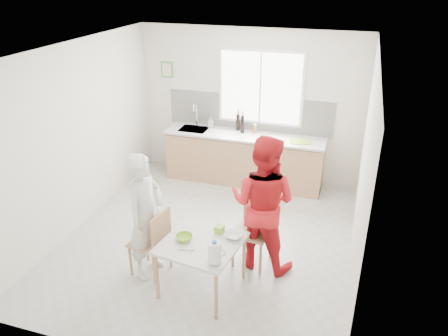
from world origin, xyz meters
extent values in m
plane|color=#B7B7B2|center=(0.00, 0.00, 0.00)|extent=(4.50, 4.50, 0.00)
plane|color=silver|center=(0.00, 2.25, 1.35)|extent=(4.00, 0.00, 4.00)
plane|color=silver|center=(0.00, -2.25, 1.35)|extent=(4.00, 0.00, 4.00)
plane|color=silver|center=(-2.00, 0.00, 1.35)|extent=(0.00, 4.50, 4.50)
plane|color=silver|center=(2.00, 0.00, 1.35)|extent=(0.00, 4.50, 4.50)
plane|color=white|center=(0.00, 0.00, 2.70)|extent=(4.50, 4.50, 0.00)
cube|color=white|center=(0.20, 2.23, 1.70)|extent=(1.50, 0.03, 1.30)
cube|color=white|center=(0.20, 2.21, 1.70)|extent=(1.40, 0.02, 1.20)
cube|color=white|center=(0.20, 2.21, 1.70)|extent=(0.03, 0.03, 1.20)
cube|color=white|center=(0.00, 2.24, 1.23)|extent=(3.00, 0.02, 0.65)
cube|color=#4D9B46|center=(-1.55, 2.23, 1.90)|extent=(0.22, 0.02, 0.28)
cube|color=beige|center=(-1.55, 2.22, 1.90)|extent=(0.16, 0.01, 0.22)
cube|color=tan|center=(0.00, 1.95, 0.43)|extent=(2.80, 0.60, 0.86)
cube|color=#3F3326|center=(0.00, 1.95, 0.05)|extent=(2.80, 0.54, 0.10)
cube|color=silver|center=(0.00, 1.95, 0.90)|extent=(2.84, 0.64, 0.04)
cube|color=#A5A5AA|center=(-0.95, 1.95, 0.91)|extent=(0.50, 0.40, 0.03)
cylinder|color=silver|center=(-0.95, 2.11, 1.10)|extent=(0.02, 0.02, 0.36)
torus|color=silver|center=(-0.95, 2.04, 1.28)|extent=(0.02, 0.18, 0.18)
cube|color=silver|center=(0.28, -1.02, 0.66)|extent=(1.00, 1.00, 0.04)
cylinder|color=tan|center=(-0.16, -1.35, 0.31)|extent=(0.04, 0.04, 0.63)
cylinder|color=tan|center=(-0.05, -0.58, 0.31)|extent=(0.04, 0.04, 0.63)
cylinder|color=tan|center=(0.61, -1.46, 0.31)|extent=(0.04, 0.04, 0.63)
cylinder|color=tan|center=(0.72, -0.70, 0.31)|extent=(0.04, 0.04, 0.63)
cube|color=tan|center=(-0.46, -0.92, 0.46)|extent=(0.48, 0.48, 0.04)
cube|color=tan|center=(-0.27, -0.94, 0.70)|extent=(0.09, 0.40, 0.45)
cylinder|color=tan|center=(-0.62, -0.71, 0.22)|extent=(0.04, 0.04, 0.44)
cylinder|color=tan|center=(-0.67, -1.07, 0.22)|extent=(0.04, 0.04, 0.44)
cylinder|color=tan|center=(-0.26, -0.76, 0.22)|extent=(0.04, 0.04, 0.44)
cylinder|color=tan|center=(-0.31, -1.12, 0.22)|extent=(0.04, 0.04, 0.44)
cube|color=tan|center=(0.73, -0.33, 0.48)|extent=(0.51, 0.51, 0.04)
cube|color=tan|center=(0.76, -0.13, 0.74)|extent=(0.43, 0.09, 0.47)
cylinder|color=tan|center=(0.51, -0.50, 0.23)|extent=(0.04, 0.04, 0.46)
cylinder|color=tan|center=(0.90, -0.55, 0.23)|extent=(0.04, 0.04, 0.46)
cylinder|color=tan|center=(0.57, -0.11, 0.23)|extent=(0.04, 0.04, 0.46)
cylinder|color=tan|center=(0.95, -0.17, 0.23)|extent=(0.04, 0.04, 0.46)
imported|color=silver|center=(-0.48, -0.91, 0.83)|extent=(0.48, 0.65, 1.66)
imported|color=red|center=(0.85, -0.31, 0.91)|extent=(0.97, 0.81, 1.82)
imported|color=#84C72E|center=(0.07, -1.04, 0.71)|extent=(0.23, 0.23, 0.06)
imported|color=white|center=(0.61, -0.82, 0.70)|extent=(0.24, 0.24, 0.05)
cylinder|color=white|center=(0.56, -1.35, 0.82)|extent=(0.15, 0.15, 0.24)
cylinder|color=blue|center=(0.56, -1.35, 0.95)|extent=(0.05, 0.05, 0.03)
torus|color=white|center=(0.63, -1.35, 0.84)|extent=(0.12, 0.04, 0.11)
cube|color=#87CF2F|center=(0.42, -0.76, 0.72)|extent=(0.11, 0.11, 0.09)
cylinder|color=#A5A5AA|center=(0.17, -1.23, 0.69)|extent=(0.16, 0.04, 0.01)
cube|color=#7DB92A|center=(0.99, 1.89, 0.93)|extent=(0.39, 0.31, 0.01)
cylinder|color=black|center=(-0.06, 2.03, 1.08)|extent=(0.07, 0.07, 0.32)
cylinder|color=black|center=(-0.17, 2.14, 1.07)|extent=(0.07, 0.07, 0.30)
cylinder|color=olive|center=(0.16, 2.07, 1.00)|extent=(0.06, 0.06, 0.16)
imported|color=#999999|center=(-0.68, 2.12, 1.02)|extent=(0.10, 0.10, 0.20)
camera|label=1|loc=(1.82, -5.01, 3.64)|focal=35.00mm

